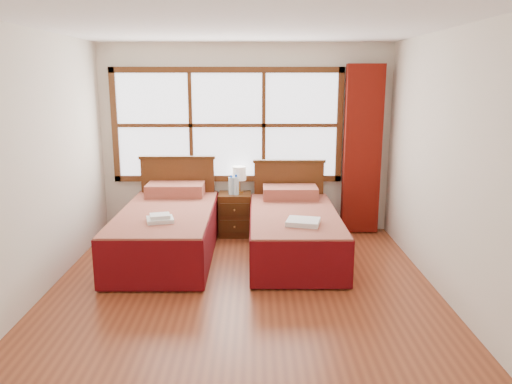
{
  "coord_description": "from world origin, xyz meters",
  "views": [
    {
      "loc": [
        0.12,
        -4.66,
        2.13
      ],
      "look_at": [
        0.14,
        0.7,
        0.91
      ],
      "focal_mm": 35.0,
      "sensor_mm": 36.0,
      "label": 1
    }
  ],
  "objects": [
    {
      "name": "towels_right",
      "position": [
        0.66,
        0.64,
        0.58
      ],
      "size": [
        0.41,
        0.38,
        0.06
      ],
      "rotation": [
        0.0,
        0.0,
        -0.23
      ],
      "color": "white",
      "rests_on": "bed_right"
    },
    {
      "name": "curtain",
      "position": [
        1.6,
        2.11,
        1.17
      ],
      "size": [
        0.5,
        0.16,
        2.3
      ],
      "primitive_type": "cube",
      "color": "maroon",
      "rests_on": "wall_back"
    },
    {
      "name": "bottle_near",
      "position": [
        -0.19,
        1.94,
        0.71
      ],
      "size": [
        0.07,
        0.07,
        0.27
      ],
      "color": "#C2E9FA",
      "rests_on": "nightstand"
    },
    {
      "name": "window",
      "position": [
        -0.25,
        2.21,
        1.5
      ],
      "size": [
        3.16,
        0.06,
        1.56
      ],
      "color": "white",
      "rests_on": "wall_back"
    },
    {
      "name": "towels_left",
      "position": [
        -0.92,
        0.65,
        0.62
      ],
      "size": [
        0.34,
        0.32,
        0.08
      ],
      "rotation": [
        0.0,
        0.0,
        0.26
      ],
      "color": "white",
      "rests_on": "bed_left"
    },
    {
      "name": "wall_left",
      "position": [
        -2.0,
        0.0,
        1.3
      ],
      "size": [
        0.0,
        4.5,
        4.5
      ],
      "primitive_type": "plane",
      "rotation": [
        1.57,
        0.0,
        1.57
      ],
      "color": "silver",
      "rests_on": "floor"
    },
    {
      "name": "bottle_far",
      "position": [
        -0.13,
        1.93,
        0.71
      ],
      "size": [
        0.07,
        0.07,
        0.28
      ],
      "color": "#C2E9FA",
      "rests_on": "nightstand"
    },
    {
      "name": "ceiling",
      "position": [
        0.0,
        0.0,
        2.6
      ],
      "size": [
        4.5,
        4.5,
        0.0
      ],
      "primitive_type": "plane",
      "rotation": [
        3.14,
        0.0,
        0.0
      ],
      "color": "white",
      "rests_on": "wall_back"
    },
    {
      "name": "bed_left",
      "position": [
        -0.94,
        1.2,
        0.33
      ],
      "size": [
        1.11,
        2.16,
        1.09
      ],
      "color": "#40240D",
      "rests_on": "floor"
    },
    {
      "name": "bed_right",
      "position": [
        0.6,
        1.2,
        0.32
      ],
      "size": [
        1.06,
        2.08,
        1.03
      ],
      "color": "#40240D",
      "rests_on": "floor"
    },
    {
      "name": "wall_back",
      "position": [
        0.0,
        2.25,
        1.3
      ],
      "size": [
        4.0,
        0.0,
        4.0
      ],
      "primitive_type": "plane",
      "rotation": [
        1.57,
        0.0,
        0.0
      ],
      "color": "silver",
      "rests_on": "floor"
    },
    {
      "name": "lamp",
      "position": [
        -0.09,
        2.06,
        0.85
      ],
      "size": [
        0.19,
        0.19,
        0.36
      ],
      "color": "#B8863B",
      "rests_on": "nightstand"
    },
    {
      "name": "floor",
      "position": [
        0.0,
        0.0,
        0.0
      ],
      "size": [
        4.5,
        4.5,
        0.0
      ],
      "primitive_type": "plane",
      "color": "brown",
      "rests_on": "ground"
    },
    {
      "name": "nightstand",
      "position": [
        -0.15,
        1.99,
        0.29
      ],
      "size": [
        0.44,
        0.44,
        0.59
      ],
      "color": "#502A11",
      "rests_on": "floor"
    },
    {
      "name": "wall_right",
      "position": [
        2.0,
        0.0,
        1.3
      ],
      "size": [
        0.0,
        4.5,
        4.5
      ],
      "primitive_type": "plane",
      "rotation": [
        1.57,
        0.0,
        -1.57
      ],
      "color": "silver",
      "rests_on": "floor"
    }
  ]
}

